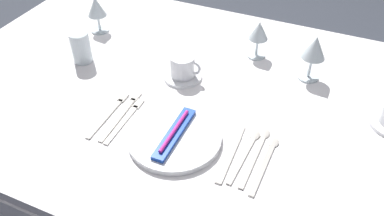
# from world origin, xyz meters

# --- Properties ---
(dining_table) EXTENTS (1.80, 1.11, 0.74)m
(dining_table) POSITION_xyz_m (0.00, 0.00, 0.66)
(dining_table) COLOR white
(dining_table) RESTS_ON ground
(dinner_plate) EXTENTS (0.26, 0.26, 0.02)m
(dinner_plate) POSITION_xyz_m (-0.01, -0.22, 0.75)
(dinner_plate) COLOR white
(dinner_plate) RESTS_ON dining_table
(toothbrush_package) EXTENTS (0.04, 0.21, 0.02)m
(toothbrush_package) POSITION_xyz_m (-0.01, -0.22, 0.77)
(toothbrush_package) COLOR blue
(toothbrush_package) RESTS_ON dinner_plate
(fork_outer) EXTENTS (0.02, 0.20, 0.00)m
(fork_outer) POSITION_xyz_m (-0.17, -0.20, 0.74)
(fork_outer) COLOR beige
(fork_outer) RESTS_ON dining_table
(fork_inner) EXTENTS (0.03, 0.23, 0.00)m
(fork_inner) POSITION_xyz_m (-0.20, -0.19, 0.74)
(fork_inner) COLOR beige
(fork_inner) RESTS_ON dining_table
(fork_salad) EXTENTS (0.02, 0.21, 0.00)m
(fork_salad) POSITION_xyz_m (-0.23, -0.20, 0.74)
(fork_salad) COLOR beige
(fork_salad) RESTS_ON dining_table
(dinner_knife) EXTENTS (0.02, 0.22, 0.00)m
(dinner_knife) POSITION_xyz_m (0.15, -0.21, 0.74)
(dinner_knife) COLOR beige
(dinner_knife) RESTS_ON dining_table
(spoon_soup) EXTENTS (0.03, 0.21, 0.01)m
(spoon_soup) POSITION_xyz_m (0.19, -0.18, 0.74)
(spoon_soup) COLOR beige
(spoon_soup) RESTS_ON dining_table
(spoon_dessert) EXTENTS (0.03, 0.23, 0.01)m
(spoon_dessert) POSITION_xyz_m (0.21, -0.17, 0.74)
(spoon_dessert) COLOR beige
(spoon_dessert) RESTS_ON dining_table
(spoon_tea) EXTENTS (0.03, 0.22, 0.01)m
(spoon_tea) POSITION_xyz_m (0.24, -0.19, 0.74)
(spoon_tea) COLOR beige
(spoon_tea) RESTS_ON dining_table
(saucer_left) EXTENTS (0.13, 0.13, 0.01)m
(saucer_left) POSITION_xyz_m (-0.11, 0.05, 0.74)
(saucer_left) COLOR white
(saucer_left) RESTS_ON dining_table
(coffee_cup_left) EXTENTS (0.10, 0.08, 0.07)m
(coffee_cup_left) POSITION_xyz_m (-0.11, 0.05, 0.79)
(coffee_cup_left) COLOR white
(coffee_cup_left) RESTS_ON saucer_left
(wine_glass_centre) EXTENTS (0.08, 0.08, 0.15)m
(wine_glass_centre) POSITION_xyz_m (0.27, 0.22, 0.85)
(wine_glass_centre) COLOR silver
(wine_glass_centre) RESTS_ON dining_table
(wine_glass_left) EXTENTS (0.07, 0.07, 0.13)m
(wine_glass_left) POSITION_xyz_m (0.08, 0.27, 0.83)
(wine_glass_left) COLOR silver
(wine_glass_left) RESTS_ON dining_table
(wine_glass_right) EXTENTS (0.07, 0.07, 0.14)m
(wine_glass_right) POSITION_xyz_m (-0.53, 0.20, 0.83)
(wine_glass_right) COLOR silver
(wine_glass_right) RESTS_ON dining_table
(drink_tumbler) EXTENTS (0.07, 0.07, 0.11)m
(drink_tumbler) POSITION_xyz_m (-0.47, 0.00, 0.79)
(drink_tumbler) COLOR silver
(drink_tumbler) RESTS_ON dining_table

